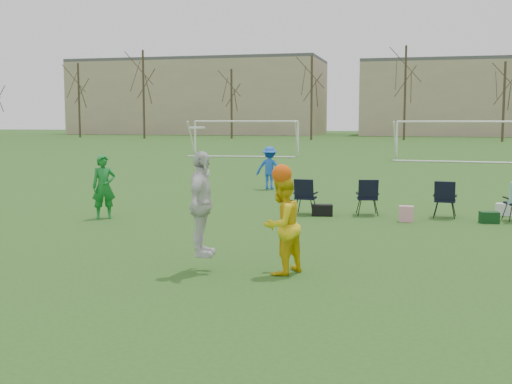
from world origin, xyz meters
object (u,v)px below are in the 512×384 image
(center_contest, at_px, (243,214))
(goal_mid, at_px, (457,129))
(fielder_green_near, at_px, (104,187))
(goal_left, at_px, (246,128))
(fielder_blue, at_px, (270,168))

(center_contest, height_order, goal_mid, goal_mid)
(center_contest, distance_m, goal_mid, 31.65)
(fielder_green_near, relative_size, goal_left, 0.22)
(goal_mid, bearing_deg, fielder_green_near, -107.08)
(goal_left, bearing_deg, fielder_blue, -77.68)
(fielder_blue, height_order, goal_mid, goal_mid)
(fielder_green_near, distance_m, fielder_blue, 8.25)
(fielder_blue, height_order, center_contest, center_contest)
(center_contest, xyz_separation_m, goal_left, (-8.85, 33.22, 0.93))
(goal_left, xyz_separation_m, goal_mid, (14.00, -2.00, 0.00))
(fielder_blue, bearing_deg, fielder_green_near, 71.92)
(fielder_blue, relative_size, goal_mid, 0.21)
(fielder_green_near, bearing_deg, center_contest, -78.03)
(goal_left, bearing_deg, center_contest, -80.08)
(fielder_green_near, height_order, goal_mid, goal_mid)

